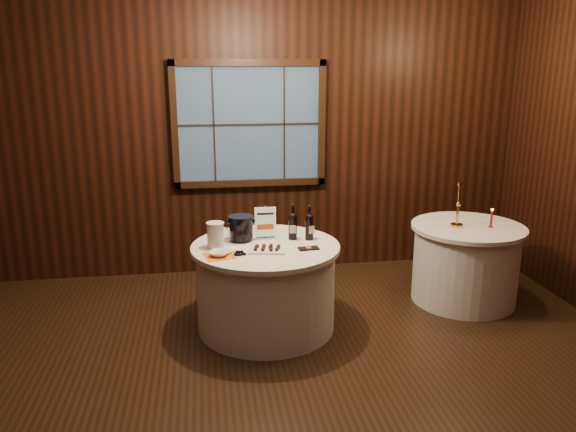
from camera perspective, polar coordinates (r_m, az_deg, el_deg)
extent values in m
plane|color=black|center=(4.26, -0.61, -17.11)|extent=(6.00, 6.00, 0.00)
cube|color=black|center=(6.13, -3.96, 7.93)|extent=(6.00, 0.02, 3.00)
cube|color=#365071|center=(6.08, -3.96, 9.29)|extent=(1.50, 0.01, 1.20)
cylinder|color=silver|center=(4.97, -2.25, -7.40)|extent=(1.20, 1.20, 0.73)
cylinder|color=silver|center=(4.84, -2.30, -3.18)|extent=(1.28, 1.28, 0.04)
cylinder|color=silver|center=(5.79, 17.54, -4.78)|extent=(1.00, 1.00, 0.73)
cylinder|color=silver|center=(5.67, 17.85, -1.12)|extent=(1.08, 1.08, 0.04)
cube|color=#BBBBC2|center=(5.00, -2.32, -2.23)|extent=(0.16, 0.09, 0.02)
cube|color=#BBBBC2|center=(4.95, -2.33, -0.56)|extent=(0.02, 0.02, 0.29)
cube|color=white|center=(4.94, -2.32, -0.60)|extent=(0.19, 0.01, 0.27)
cylinder|color=black|center=(4.95, 0.48, -1.24)|extent=(0.08, 0.08, 0.20)
sphere|color=black|center=(4.92, 0.48, -0.10)|extent=(0.08, 0.08, 0.08)
cylinder|color=black|center=(4.91, 0.48, 0.54)|extent=(0.03, 0.03, 0.09)
cylinder|color=black|center=(4.90, 0.48, 1.06)|extent=(0.03, 0.03, 0.02)
cube|color=beige|center=(4.91, 0.55, -1.37)|extent=(0.06, 0.01, 0.07)
cylinder|color=black|center=(4.95, 2.17, -1.30)|extent=(0.07, 0.07, 0.20)
sphere|color=black|center=(4.92, 2.18, -0.19)|extent=(0.07, 0.07, 0.07)
cylinder|color=black|center=(4.90, 2.19, 0.43)|extent=(0.03, 0.03, 0.09)
cylinder|color=black|center=(4.89, 2.20, 0.94)|extent=(0.03, 0.03, 0.02)
cube|color=beige|center=(4.91, 2.26, -1.43)|extent=(0.05, 0.02, 0.07)
cylinder|color=black|center=(4.95, -4.76, -2.36)|extent=(0.16, 0.16, 0.03)
cylinder|color=black|center=(4.92, -4.79, -1.22)|extent=(0.21, 0.21, 0.18)
cylinder|color=black|center=(4.90, -4.81, -0.12)|extent=(0.22, 0.22, 0.02)
cube|color=white|center=(4.67, -2.14, -3.48)|extent=(0.34, 0.26, 0.02)
cube|color=black|center=(4.72, 2.10, -3.31)|extent=(0.18, 0.10, 0.01)
cylinder|color=#392D14|center=(4.59, -5.77, -3.75)|extent=(0.07, 0.02, 0.03)
cylinder|color=silver|center=(4.77, -7.38, -1.99)|extent=(0.14, 0.14, 0.21)
cylinder|color=silver|center=(4.74, -7.42, -0.74)|extent=(0.15, 0.15, 0.01)
torus|color=silver|center=(4.77, -6.51, -1.84)|extent=(0.10, 0.05, 0.11)
cube|color=orange|center=(4.58, -6.99, -4.04)|extent=(0.27, 0.27, 0.00)
imported|color=white|center=(4.58, -7.00, -3.79)|extent=(0.20, 0.20, 0.04)
cylinder|color=gold|center=(5.61, 16.76, -0.90)|extent=(0.12, 0.12, 0.02)
cylinder|color=gold|center=(5.56, 16.92, 1.07)|extent=(0.03, 0.03, 0.38)
cylinder|color=gold|center=(5.51, 17.08, 3.13)|extent=(0.06, 0.06, 0.03)
cylinder|color=gold|center=(5.66, 19.89, -1.08)|extent=(0.05, 0.05, 0.01)
cylinder|color=#9D150C|center=(5.64, 19.96, -0.27)|extent=(0.02, 0.02, 0.15)
sphere|color=#FFB23F|center=(5.61, 20.05, 0.61)|extent=(0.02, 0.02, 0.02)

